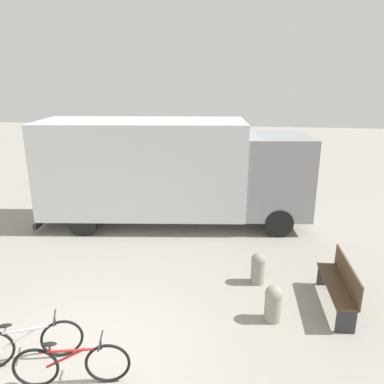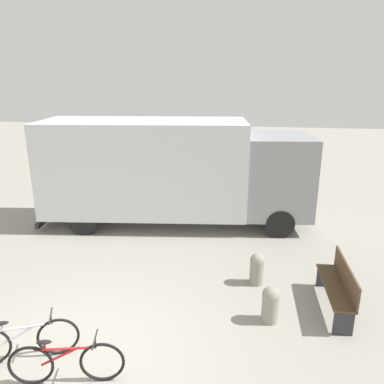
{
  "view_description": "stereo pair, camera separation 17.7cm",
  "coord_description": "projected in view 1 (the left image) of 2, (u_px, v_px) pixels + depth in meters",
  "views": [
    {
      "loc": [
        2.42,
        -4.66,
        4.35
      ],
      "look_at": [
        1.24,
        4.04,
        1.64
      ],
      "focal_mm": 35.0,
      "sensor_mm": 36.0,
      "label": 1
    },
    {
      "loc": [
        2.59,
        -4.63,
        4.35
      ],
      "look_at": [
        1.24,
        4.04,
        1.64
      ],
      "focal_mm": 35.0,
      "sensor_mm": 36.0,
      "label": 2
    }
  ],
  "objects": [
    {
      "name": "bicycle_near",
      "position": [
        27.0,
        343.0,
        5.86
      ],
      "size": [
        1.57,
        0.73,
        0.75
      ],
      "rotation": [
        0.0,
        0.0,
        0.4
      ],
      "color": "black",
      "rests_on": "ground"
    },
    {
      "name": "ground_plane",
      "position": [
        82.0,
        360.0,
        6.01
      ],
      "size": [
        60.0,
        60.0,
        0.0
      ],
      "primitive_type": "plane",
      "color": "gray"
    },
    {
      "name": "delivery_truck",
      "position": [
        171.0,
        169.0,
        11.16
      ],
      "size": [
        8.13,
        3.12,
        3.14
      ],
      "rotation": [
        0.0,
        0.0,
        0.12
      ],
      "color": "silver",
      "rests_on": "ground"
    },
    {
      "name": "bollard_near_bench",
      "position": [
        273.0,
        302.0,
        6.88
      ],
      "size": [
        0.32,
        0.32,
        0.71
      ],
      "color": "gray",
      "rests_on": "ground"
    },
    {
      "name": "bollard_far_bench",
      "position": [
        258.0,
        267.0,
        8.14
      ],
      "size": [
        0.31,
        0.31,
        0.71
      ],
      "color": "gray",
      "rests_on": "ground"
    },
    {
      "name": "park_bench",
      "position": [
        340.0,
        283.0,
        7.25
      ],
      "size": [
        0.43,
        1.73,
        0.95
      ],
      "rotation": [
        0.0,
        0.0,
        1.59
      ],
      "color": "brown",
      "rests_on": "ground"
    },
    {
      "name": "bicycle_middle",
      "position": [
        72.0,
        364.0,
        5.42
      ],
      "size": [
        1.66,
        0.52,
        0.75
      ],
      "rotation": [
        0.0,
        0.0,
        0.22
      ],
      "color": "black",
      "rests_on": "ground"
    }
  ]
}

